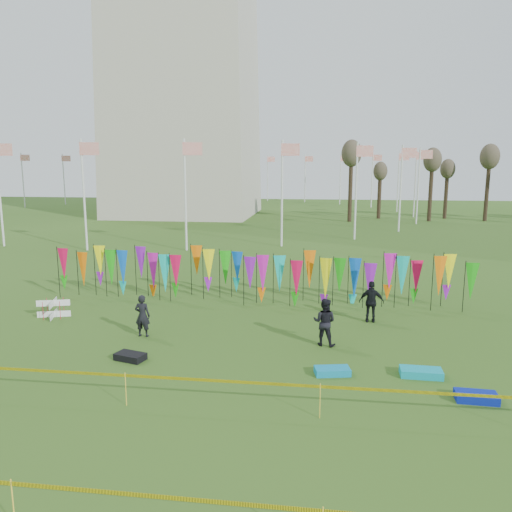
# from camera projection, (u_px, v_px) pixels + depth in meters

# --- Properties ---
(ground) EXTENTS (160.00, 160.00, 0.00)m
(ground) POSITION_uv_depth(u_px,v_px,m) (218.00, 367.00, 15.28)
(ground) COLOR #2E5217
(ground) RESTS_ON ground
(flagpole_ring) EXTENTS (57.40, 56.16, 8.00)m
(flagpole_ring) POSITION_uv_depth(u_px,v_px,m) (187.00, 183.00, 63.22)
(flagpole_ring) COLOR silver
(flagpole_ring) RESTS_ON ground
(banner_row) EXTENTS (18.64, 0.64, 2.23)m
(banner_row) POSITION_uv_depth(u_px,v_px,m) (259.00, 272.00, 22.57)
(banner_row) COLOR black
(banner_row) RESTS_ON ground
(caution_tape_near) EXTENTS (26.00, 0.02, 0.90)m
(caution_tape_near) POSITION_uv_depth(u_px,v_px,m) (186.00, 380.00, 12.52)
(caution_tape_near) COLOR yellow
(caution_tape_near) RESTS_ON ground
(caution_tape_far) EXTENTS (26.00, 0.02, 0.90)m
(caution_tape_far) POSITION_uv_depth(u_px,v_px,m) (113.00, 495.00, 8.16)
(caution_tape_far) COLOR yellow
(caution_tape_far) RESTS_ON ground
(box_kite) EXTENTS (0.67, 0.67, 0.74)m
(box_kite) POSITION_uv_depth(u_px,v_px,m) (54.00, 309.00, 20.29)
(box_kite) COLOR red
(box_kite) RESTS_ON ground
(person_left) EXTENTS (0.58, 0.44, 1.55)m
(person_left) POSITION_uv_depth(u_px,v_px,m) (142.00, 316.00, 17.96)
(person_left) COLOR black
(person_left) RESTS_ON ground
(person_mid) EXTENTS (0.90, 0.67, 1.65)m
(person_mid) POSITION_uv_depth(u_px,v_px,m) (324.00, 322.00, 17.07)
(person_mid) COLOR black
(person_mid) RESTS_ON ground
(person_right) EXTENTS (1.00, 0.61, 1.65)m
(person_right) POSITION_uv_depth(u_px,v_px,m) (371.00, 302.00, 19.60)
(person_right) COLOR black
(person_right) RESTS_ON ground
(kite_bag_turquoise) EXTENTS (1.11, 0.71, 0.21)m
(kite_bag_turquoise) POSITION_uv_depth(u_px,v_px,m) (332.00, 371.00, 14.76)
(kite_bag_turquoise) COLOR #0C8EC1
(kite_bag_turquoise) RESTS_ON ground
(kite_bag_blue) EXTENTS (1.09, 0.61, 0.22)m
(kite_bag_blue) POSITION_uv_depth(u_px,v_px,m) (476.00, 397.00, 13.09)
(kite_bag_blue) COLOR #0A1EA3
(kite_bag_blue) RESTS_ON ground
(kite_bag_black) EXTENTS (1.05, 0.78, 0.22)m
(kite_bag_black) POSITION_uv_depth(u_px,v_px,m) (130.00, 357.00, 15.87)
(kite_bag_black) COLOR black
(kite_bag_black) RESTS_ON ground
(kite_bag_teal) EXTENTS (1.21, 0.61, 0.23)m
(kite_bag_teal) POSITION_uv_depth(u_px,v_px,m) (421.00, 373.00, 14.62)
(kite_bag_teal) COLOR #0DA3B9
(kite_bag_teal) RESTS_ON ground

